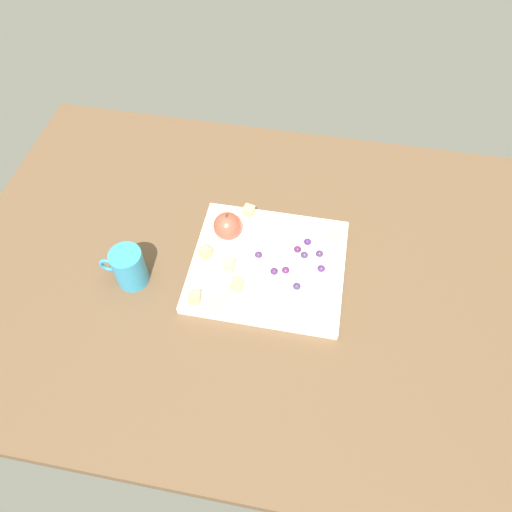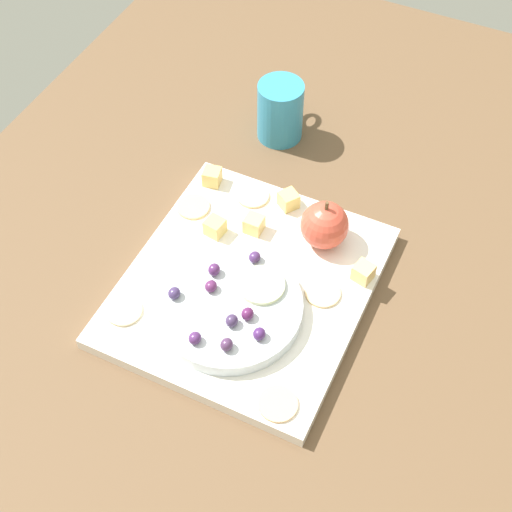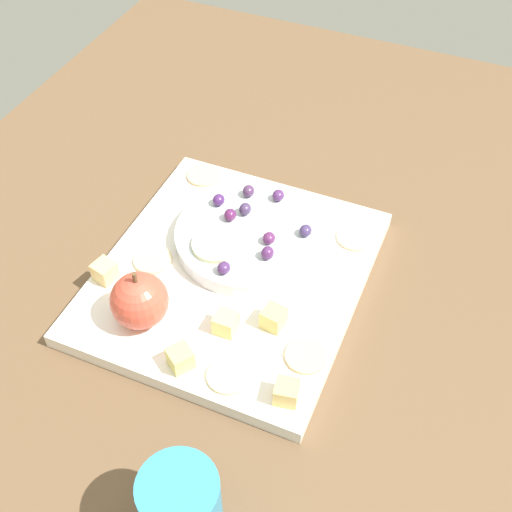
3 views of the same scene
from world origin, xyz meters
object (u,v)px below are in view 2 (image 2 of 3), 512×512
apple_whole (325,225)px  grape_5 (227,345)px  grape_8 (211,286)px  serving_dish (229,307)px  cracker_4 (253,196)px  grape_7 (248,314)px  grape_1 (259,334)px  cracker_0 (124,311)px  cracker_1 (193,207)px  grape_4 (232,321)px  cup (281,111)px  cheese_cube_1 (363,272)px  cheese_cube_3 (254,224)px  apple_slice_0 (262,285)px  cheese_cube_4 (212,177)px  grape_3 (195,338)px  cheese_cube_0 (215,227)px  platter (248,286)px  cracker_2 (323,293)px  grape_6 (214,270)px  cracker_3 (278,404)px  grape_0 (174,293)px  grape_2 (255,257)px  cheese_cube_2 (290,200)px

apple_whole → grape_5: (-21.41, 3.55, -0.48)cm
grape_8 → serving_dish: bearing=-106.7°
cracker_4 → grape_7: bearing=-156.1°
grape_1 → grape_5: size_ratio=1.00×
apple_whole → cracker_0: (-21.22, 18.05, -3.01)cm
cracker_1 → cracker_4: (5.43, -6.59, 0.00)cm
grape_4 → grape_8: 5.75cm
grape_5 → cup: cup is taller
cheese_cube_1 → cheese_cube_3: 16.17cm
grape_1 → apple_slice_0: bearing=22.9°
cheese_cube_3 → cracker_1: size_ratio=0.52×
cheese_cube_4 → grape_3: grape_3 is taller
cheese_cube_3 → cracker_0: cheese_cube_3 is taller
grape_3 → cheese_cube_0: bearing=20.3°
cheese_cube_0 → cheese_cube_1: same height
platter → cracker_0: (-10.75, 11.87, 1.14)cm
cup → cracker_2: bearing=-146.0°
cheese_cube_1 → grape_6: 19.07cm
platter → cheese_cube_3: 8.99cm
cracker_4 → platter: bearing=-157.1°
grape_7 → apple_slice_0: size_ratio=0.28×
apple_whole → cheese_cube_0: size_ratio=2.69×
cracker_4 → cracker_3: bearing=-149.3°
grape_0 → cup: size_ratio=0.16×
apple_whole → grape_0: apple_whole is taller
cheese_cube_3 → grape_1: (-16.18, -8.41, 1.50)cm
serving_dish → grape_6: size_ratio=11.09×
cracker_3 → cracker_4: same height
grape_3 → cup: (40.61, 7.28, 0.18)cm
cracker_2 → grape_8: (-6.67, 12.36, 2.44)cm
platter → grape_7: 7.66cm
cracker_3 → grape_4: grape_4 is taller
cracker_0 → grape_5: size_ratio=2.79×
serving_dish → grape_7: (-0.89, -2.97, 1.73)cm
cheese_cube_4 → apple_slice_0: bearing=-135.2°
cheese_cube_1 → cracker_4: size_ratio=0.52×
cracker_0 → cracker_4: same height
grape_3 → cracker_3: bearing=-101.4°
serving_dish → grape_1: grape_1 is taller
apple_whole → grape_3: (-22.19, 7.33, -0.54)cm
serving_dish → cracker_0: size_ratio=3.97×
cracker_1 → grape_6: grape_6 is taller
apple_whole → cup: (18.43, 14.61, -0.36)cm
cheese_cube_3 → grape_2: 6.91cm
cheese_cube_1 → cheese_cube_3: bearing=85.4°
cheese_cube_0 → grape_2: bearing=-114.0°
cheese_cube_0 → apple_whole: bearing=-70.1°
cheese_cube_3 → cracker_4: cheese_cube_3 is taller
cheese_cube_1 → cracker_3: cheese_cube_1 is taller
cheese_cube_2 → grape_3: (-25.93, 0.77, 1.48)cm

